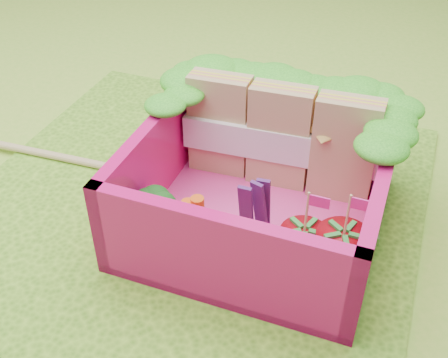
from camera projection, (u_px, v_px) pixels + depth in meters
ground at (194, 204)px, 3.35m from camera, size 14.00×14.00×0.00m
placemat at (194, 202)px, 3.34m from camera, size 2.60×2.60×0.03m
bento_floor at (259, 219)px, 3.16m from camera, size 1.30×1.30×0.05m
bento_box at (261, 184)px, 3.01m from camera, size 1.30×1.30×0.55m
lettuce_ruffle at (289, 89)px, 3.15m from camera, size 1.43×0.77×0.11m
sandwich_stack at (281, 137)px, 3.22m from camera, size 1.14×0.24×0.63m
broccoli at (155, 210)px, 2.92m from camera, size 0.32×0.32×0.25m
carrot_sticks at (194, 220)px, 2.90m from camera, size 0.12×0.08×0.29m
purple_wedges at (257, 208)px, 2.90m from camera, size 0.14×0.11×0.38m
strawberry_left at (303, 248)px, 2.76m from camera, size 0.24×0.24×0.48m
strawberry_right at (341, 254)px, 2.71m from camera, size 0.27×0.27×0.51m
snap_peas at (297, 251)px, 2.89m from camera, size 0.89×0.54×0.05m
chopsticks at (64, 158)px, 3.63m from camera, size 2.46×0.17×0.04m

